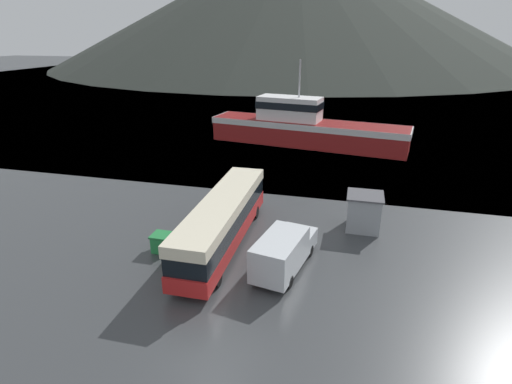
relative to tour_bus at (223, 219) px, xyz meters
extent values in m
plane|color=#383A3D|center=(2.69, -9.68, -1.81)|extent=(400.00, 400.00, 0.00)
plane|color=#475B6B|center=(2.69, 129.32, -1.81)|extent=(240.00, 240.00, 0.00)
cone|color=#2D332D|center=(-21.85, 161.40, 23.01)|extent=(196.66, 196.66, 49.65)
cube|color=red|center=(0.00, -0.01, -0.88)|extent=(2.61, 12.82, 0.97)
cube|color=black|center=(0.00, -0.01, 0.16)|extent=(2.56, 12.57, 1.10)
cube|color=beige|center=(0.00, -0.01, 1.05)|extent=(2.61, 12.82, 0.69)
cube|color=black|center=(-0.08, 6.40, -0.04)|extent=(2.16, 0.09, 1.49)
cylinder|color=black|center=(-1.13, 4.45, -1.36)|extent=(0.31, 0.90, 0.90)
cylinder|color=black|center=(1.02, 4.48, -1.36)|extent=(0.31, 0.90, 0.90)
cylinder|color=black|center=(-1.02, -4.51, -1.36)|extent=(0.31, 0.90, 0.90)
cylinder|color=black|center=(1.13, -4.48, -1.36)|extent=(0.31, 0.90, 0.90)
cube|color=silver|center=(4.21, -2.52, -0.47)|extent=(2.86, 4.47, 1.99)
cube|color=silver|center=(4.76, 0.39, -0.91)|extent=(2.42, 2.14, 1.09)
cube|color=black|center=(4.60, -0.46, -0.02)|extent=(1.79, 0.39, 0.70)
cylinder|color=black|center=(3.78, 0.33, -1.46)|extent=(0.35, 0.73, 0.70)
cylinder|color=black|center=(5.65, -0.02, -1.46)|extent=(0.35, 0.73, 0.70)
cylinder|color=black|center=(3.10, -3.27, -1.46)|extent=(0.35, 0.73, 0.70)
cylinder|color=black|center=(4.97, -3.63, -1.46)|extent=(0.35, 0.73, 0.70)
cube|color=maroon|center=(2.00, 26.31, -0.35)|extent=(24.16, 8.24, 2.91)
cube|color=white|center=(2.00, 26.31, 0.74)|extent=(24.40, 8.33, 0.73)
cube|color=white|center=(-0.34, 26.69, 2.51)|extent=(8.00, 4.33, 2.81)
cube|color=black|center=(-0.34, 26.69, 2.93)|extent=(8.17, 4.45, 0.84)
cylinder|color=#B2B2B7|center=(0.78, 26.51, 6.08)|extent=(0.20, 0.20, 4.34)
cube|color=green|center=(-3.49, -1.71, -1.29)|extent=(1.17, 1.07, 1.04)
cube|color=#227D3C|center=(-3.49, -1.71, -0.71)|extent=(1.29, 1.18, 0.12)
cube|color=#93999E|center=(8.79, 4.59, -0.58)|extent=(2.23, 2.15, 2.47)
cube|color=#4C4C51|center=(8.79, 4.59, 0.72)|extent=(2.46, 2.36, 0.12)
cylinder|color=black|center=(8.86, 7.58, -1.54)|extent=(0.28, 0.28, 0.54)
sphere|color=black|center=(8.86, 7.58, -1.19)|extent=(0.32, 0.32, 0.32)
camera|label=1|loc=(7.70, -21.82, 11.12)|focal=28.00mm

